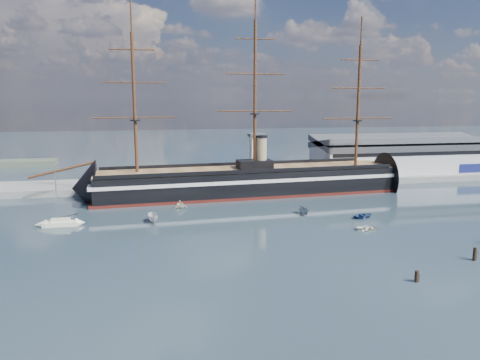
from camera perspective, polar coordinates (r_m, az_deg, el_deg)
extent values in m
plane|color=#212C34|center=(120.98, 4.15, -3.63)|extent=(600.00, 600.00, 0.00)
cube|color=slate|center=(157.52, 4.24, -0.39)|extent=(180.00, 18.00, 2.00)
cube|color=#B7BABC|center=(178.66, 18.95, 2.61)|extent=(62.00, 20.00, 10.00)
cube|color=#3F4247|center=(178.06, 19.06, 4.39)|extent=(63.00, 21.00, 2.00)
cube|color=silver|center=(151.53, 2.02, 2.66)|extent=(4.00, 4.00, 14.00)
cube|color=#3F4247|center=(150.74, 2.04, 5.48)|extent=(5.00, 5.00, 1.00)
cube|color=black|center=(138.56, 0.97, -0.14)|extent=(88.83, 21.51, 7.00)
cube|color=silver|center=(138.35, 0.97, 0.35)|extent=(90.84, 21.88, 1.00)
cube|color=#471510|center=(139.26, 0.96, -1.62)|extent=(90.84, 21.84, 0.90)
cone|color=black|center=(136.85, -18.44, -0.93)|extent=(14.96, 16.53, 15.68)
cone|color=black|center=(155.01, 18.03, 0.35)|extent=(11.97, 16.34, 15.68)
cube|color=brown|center=(137.97, 0.97, 1.33)|extent=(88.75, 20.24, 0.40)
cube|color=black|center=(138.18, 1.79, 1.93)|extent=(10.36, 6.62, 2.50)
cylinder|color=tan|center=(138.18, 2.61, 3.38)|extent=(3.20, 3.20, 9.00)
cylinder|color=#381E0F|center=(136.81, -20.85, 1.18)|extent=(17.76, 1.82, 4.43)
cylinder|color=#381E0F|center=(133.38, -12.75, 9.06)|extent=(0.90, 0.90, 38.00)
cylinder|color=#381E0F|center=(136.76, 1.83, 10.16)|extent=(0.90, 0.90, 42.00)
cylinder|color=#381E0F|center=(147.27, 14.20, 8.70)|extent=(0.90, 0.90, 36.00)
cube|color=#EAEBCB|center=(113.12, -21.01, -5.00)|extent=(7.79, 2.50, 1.03)
cube|color=#EAEBCB|center=(112.92, -21.04, -4.60)|extent=(4.17, 1.77, 0.82)
cylinder|color=#B2B2B7|center=(111.83, -21.47, -1.95)|extent=(0.16, 0.16, 11.33)
imported|color=silver|center=(110.32, -10.53, -5.14)|extent=(6.85, 3.25, 2.64)
imported|color=navy|center=(116.65, 14.82, -4.47)|extent=(2.36, 3.58, 1.55)
imported|color=slate|center=(116.82, 7.77, -4.20)|extent=(5.83, 2.77, 2.24)
imported|color=white|center=(122.97, -7.28, -3.46)|extent=(6.82, 4.61, 2.30)
imported|color=white|center=(106.15, 15.33, -5.94)|extent=(1.88, 3.29, 1.44)
cylinder|color=black|center=(80.23, 20.69, -11.55)|extent=(0.64, 0.64, 2.59)
cylinder|color=black|center=(94.16, 26.64, -8.76)|extent=(0.64, 0.64, 3.15)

